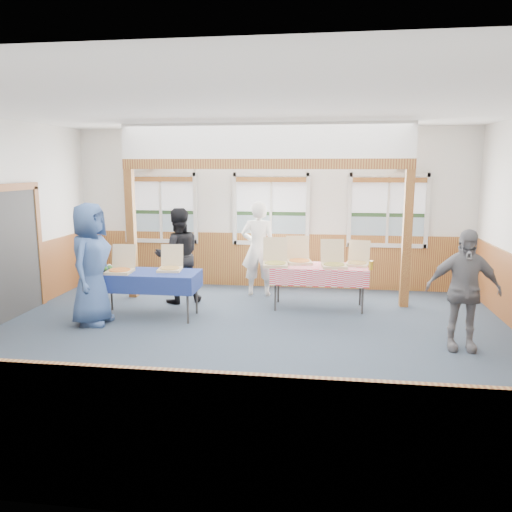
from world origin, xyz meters
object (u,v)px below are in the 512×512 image
at_px(table_left, 147,275).
at_px(woman_white, 258,249).
at_px(woman_black, 178,256).
at_px(man_blue, 91,264).
at_px(person_grey, 463,290).
at_px(table_right, 319,269).

relative_size(table_left, woman_white, 1.01).
bearing_deg(woman_black, man_blue, 28.94).
xyz_separation_m(table_left, person_grey, (4.71, -0.85, 0.13)).
height_order(table_right, woman_white, woman_white).
distance_m(table_left, person_grey, 4.79).
relative_size(woman_black, person_grey, 1.05).
relative_size(table_left, table_right, 1.07).
distance_m(woman_black, man_blue, 1.72).
relative_size(table_left, person_grey, 1.11).
xyz_separation_m(woman_white, man_blue, (-2.35, -2.11, 0.05)).
relative_size(woman_white, person_grey, 1.10).
height_order(woman_black, man_blue, man_blue).
relative_size(man_blue, person_grey, 1.16).
relative_size(woman_white, woman_black, 1.05).
height_order(woman_white, man_blue, man_blue).
xyz_separation_m(table_right, woman_white, (-1.16, 0.75, 0.21)).
distance_m(table_right, man_blue, 3.77).
bearing_deg(woman_white, person_grey, 139.76).
bearing_deg(table_right, woman_white, 151.67).
xyz_separation_m(woman_white, person_grey, (3.09, -2.50, -0.08)).
height_order(table_left, person_grey, person_grey).
distance_m(table_right, woman_black, 2.54).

